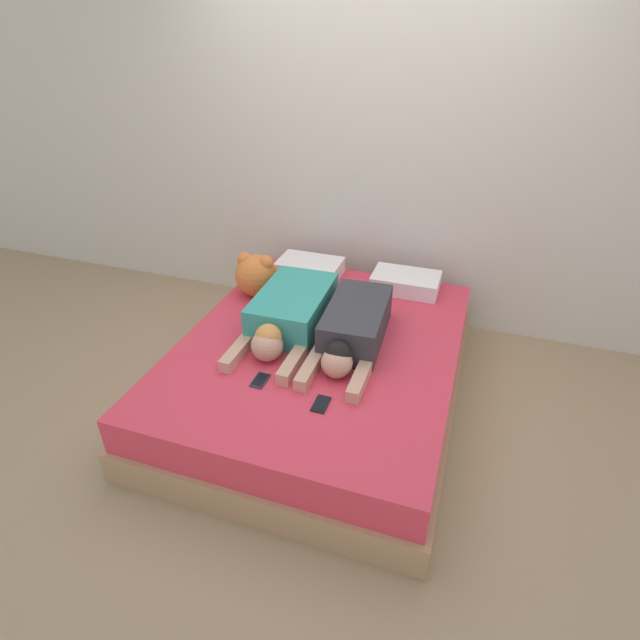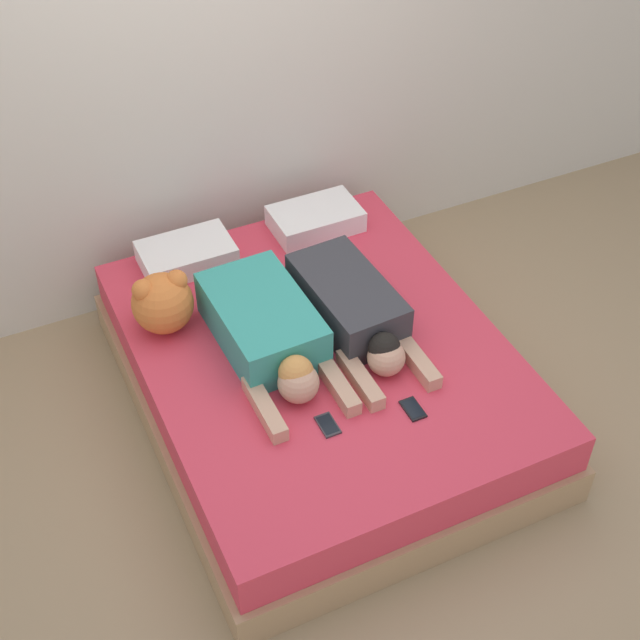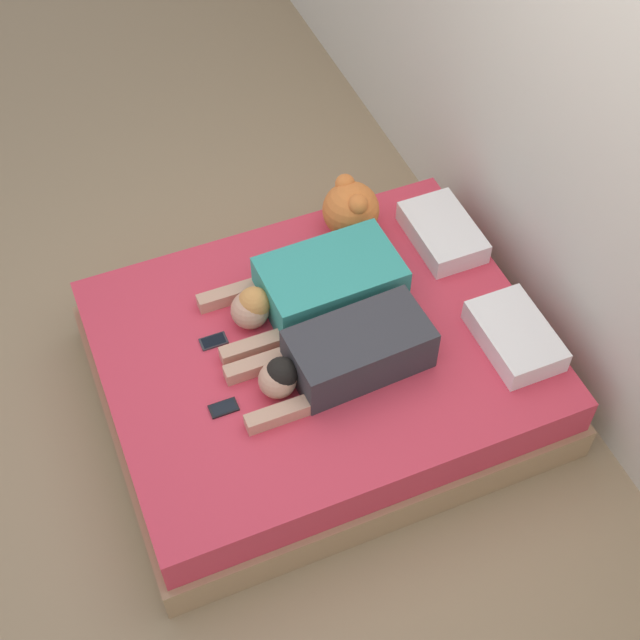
# 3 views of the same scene
# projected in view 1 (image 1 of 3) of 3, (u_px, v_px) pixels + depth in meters

# --- Properties ---
(ground_plane) EXTENTS (12.00, 12.00, 0.00)m
(ground_plane) POSITION_uv_depth(u_px,v_px,m) (320.00, 395.00, 3.18)
(ground_plane) COLOR #9E8460
(wall_back) EXTENTS (12.00, 0.06, 2.60)m
(wall_back) POSITION_uv_depth(u_px,v_px,m) (375.00, 144.00, 3.44)
(wall_back) COLOR beige
(wall_back) RESTS_ON ground_plane
(bed) EXTENTS (1.65, 2.04, 0.41)m
(bed) POSITION_uv_depth(u_px,v_px,m) (320.00, 369.00, 3.07)
(bed) COLOR tan
(bed) RESTS_ON ground_plane
(pillow_head_left) EXTENTS (0.46, 0.29, 0.12)m
(pillow_head_left) POSITION_uv_depth(u_px,v_px,m) (310.00, 268.00, 3.69)
(pillow_head_left) COLOR white
(pillow_head_left) RESTS_ON bed
(pillow_head_right) EXTENTS (0.46, 0.29, 0.12)m
(pillow_head_right) POSITION_uv_depth(u_px,v_px,m) (406.00, 282.00, 3.49)
(pillow_head_right) COLOR white
(pillow_head_right) RESTS_ON bed
(person_left) EXTENTS (0.41, 0.93, 0.23)m
(person_left) POSITION_uv_depth(u_px,v_px,m) (289.00, 314.00, 3.03)
(person_left) COLOR teal
(person_left) RESTS_ON bed
(person_right) EXTENTS (0.36, 0.90, 0.22)m
(person_right) POSITION_uv_depth(u_px,v_px,m) (353.00, 329.00, 2.88)
(person_right) COLOR #333338
(person_right) RESTS_ON bed
(cell_phone_left) EXTENTS (0.07, 0.12, 0.01)m
(cell_phone_left) POSITION_uv_depth(u_px,v_px,m) (260.00, 380.00, 2.64)
(cell_phone_left) COLOR #2D2D33
(cell_phone_left) RESTS_ON bed
(cell_phone_right) EXTENTS (0.07, 0.12, 0.01)m
(cell_phone_right) POSITION_uv_depth(u_px,v_px,m) (321.00, 404.00, 2.48)
(cell_phone_right) COLOR black
(cell_phone_right) RESTS_ON bed
(plush_toy) EXTENTS (0.29, 0.29, 0.30)m
(plush_toy) POSITION_uv_depth(u_px,v_px,m) (256.00, 274.00, 3.38)
(plush_toy) COLOR orange
(plush_toy) RESTS_ON bed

